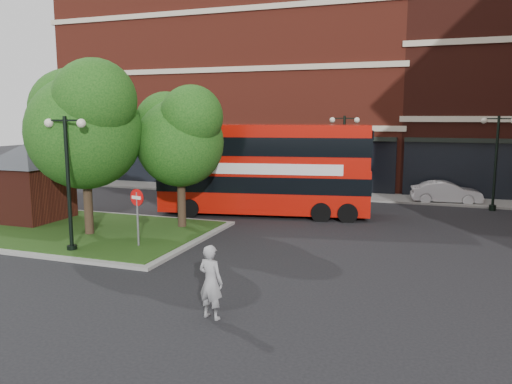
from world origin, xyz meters
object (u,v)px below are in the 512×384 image
at_px(bus, 264,164).
at_px(car_silver, 254,185).
at_px(woman, 211,282).
at_px(car_white, 446,192).

bearing_deg(bus, car_silver, 103.82).
height_order(bus, woman, bus).
relative_size(woman, car_silver, 0.48).
relative_size(car_silver, car_white, 1.02).
relative_size(bus, woman, 5.70).
relative_size(bus, car_white, 2.77).
height_order(woman, car_silver, woman).
bearing_deg(bus, woman, -87.60).
xyz_separation_m(bus, woman, (2.93, -12.86, -1.68)).
height_order(woman, car_white, woman).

